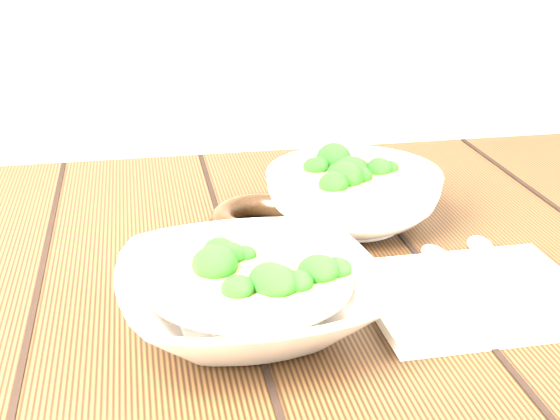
% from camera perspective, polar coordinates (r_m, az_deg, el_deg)
% --- Properties ---
extents(table, '(1.20, 0.80, 0.75)m').
position_cam_1_polar(table, '(0.88, -1.74, -11.40)').
color(table, '#311D0E').
rests_on(table, ground).
extents(soup_bowl_front, '(0.25, 0.25, 0.07)m').
position_cam_1_polar(soup_bowl_front, '(0.71, -2.32, -6.19)').
color(soup_bowl_front, silver).
rests_on(soup_bowl_front, table).
extents(soup_bowl_back, '(0.24, 0.24, 0.08)m').
position_cam_1_polar(soup_bowl_back, '(0.92, 5.38, 1.10)').
color(soup_bowl_back, silver).
rests_on(soup_bowl_back, table).
extents(trivet, '(0.14, 0.14, 0.03)m').
position_cam_1_polar(trivet, '(0.91, -1.45, -0.68)').
color(trivet, black).
rests_on(trivet, table).
extents(napkin, '(0.21, 0.18, 0.01)m').
position_cam_1_polar(napkin, '(0.78, 14.01, -6.06)').
color(napkin, beige).
rests_on(napkin, table).
extents(spoon_left, '(0.03, 0.18, 0.01)m').
position_cam_1_polar(spoon_left, '(0.81, 12.06, -4.23)').
color(spoon_left, '#B3AD9E').
rests_on(spoon_left, napkin).
extents(spoon_right, '(0.06, 0.17, 0.01)m').
position_cam_1_polar(spoon_right, '(0.84, 14.84, -3.49)').
color(spoon_right, '#B3AD9E').
rests_on(spoon_right, napkin).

